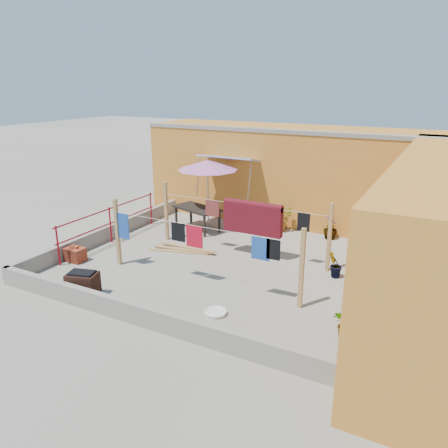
{
  "coord_description": "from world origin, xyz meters",
  "views": [
    {
      "loc": [
        5.0,
        -9.59,
        4.63
      ],
      "look_at": [
        -0.25,
        0.3,
        0.98
      ],
      "focal_mm": 35.0,
      "sensor_mm": 36.0,
      "label": 1
    }
  ],
  "objects_px": {
    "patio_umbrella": "(208,165)",
    "water_jug_a": "(381,262)",
    "water_jug_b": "(377,271)",
    "outdoor_table": "(197,210)",
    "brazier": "(83,284)",
    "plant_back_a": "(280,218)",
    "brick_stack": "(75,254)",
    "green_hose": "(362,265)",
    "white_basin": "(216,312)"
  },
  "relations": [
    {
      "from": "outdoor_table",
      "to": "water_jug_b",
      "type": "relative_size",
      "value": 4.95
    },
    {
      "from": "outdoor_table",
      "to": "water_jug_b",
      "type": "xyz_separation_m",
      "value": [
        5.86,
        -1.04,
        -0.52
      ]
    },
    {
      "from": "outdoor_table",
      "to": "patio_umbrella",
      "type": "bearing_deg",
      "value": 55.82
    },
    {
      "from": "patio_umbrella",
      "to": "white_basin",
      "type": "bearing_deg",
      "value": -58.58
    },
    {
      "from": "patio_umbrella",
      "to": "green_hose",
      "type": "distance_m",
      "value": 5.65
    },
    {
      "from": "brick_stack",
      "to": "white_basin",
      "type": "xyz_separation_m",
      "value": [
        4.74,
        -0.72,
        -0.15
      ]
    },
    {
      "from": "patio_umbrella",
      "to": "water_jug_b",
      "type": "bearing_deg",
      "value": -13.67
    },
    {
      "from": "white_basin",
      "to": "plant_back_a",
      "type": "xyz_separation_m",
      "value": [
        -0.76,
        5.71,
        0.37
      ]
    },
    {
      "from": "brazier",
      "to": "plant_back_a",
      "type": "height_order",
      "value": "plant_back_a"
    },
    {
      "from": "brazier",
      "to": "water_jug_a",
      "type": "bearing_deg",
      "value": 40.1
    },
    {
      "from": "patio_umbrella",
      "to": "brick_stack",
      "type": "bearing_deg",
      "value": -112.91
    },
    {
      "from": "brick_stack",
      "to": "water_jug_b",
      "type": "distance_m",
      "value": 7.91
    },
    {
      "from": "water_jug_b",
      "to": "plant_back_a",
      "type": "relative_size",
      "value": 0.43
    },
    {
      "from": "brazier",
      "to": "green_hose",
      "type": "distance_m",
      "value": 7.05
    },
    {
      "from": "water_jug_b",
      "to": "green_hose",
      "type": "distance_m",
      "value": 0.69
    },
    {
      "from": "patio_umbrella",
      "to": "plant_back_a",
      "type": "xyz_separation_m",
      "value": [
        2.22,
        0.83,
        -1.68
      ]
    },
    {
      "from": "white_basin",
      "to": "water_jug_b",
      "type": "relative_size",
      "value": 1.35
    },
    {
      "from": "patio_umbrella",
      "to": "white_basin",
      "type": "relative_size",
      "value": 4.9
    },
    {
      "from": "patio_umbrella",
      "to": "plant_back_a",
      "type": "distance_m",
      "value": 2.9
    },
    {
      "from": "water_jug_b",
      "to": "plant_back_a",
      "type": "xyz_separation_m",
      "value": [
        -3.42,
        2.2,
        0.26
      ]
    },
    {
      "from": "outdoor_table",
      "to": "brick_stack",
      "type": "distance_m",
      "value": 4.16
    },
    {
      "from": "plant_back_a",
      "to": "white_basin",
      "type": "bearing_deg",
      "value": -82.39
    },
    {
      "from": "brazier",
      "to": "white_basin",
      "type": "distance_m",
      "value": 3.13
    },
    {
      "from": "water_jug_b",
      "to": "brazier",
      "type": "bearing_deg",
      "value": -143.59
    },
    {
      "from": "outdoor_table",
      "to": "brick_stack",
      "type": "bearing_deg",
      "value": -111.84
    },
    {
      "from": "green_hose",
      "to": "white_basin",
      "type": "bearing_deg",
      "value": -118.8
    },
    {
      "from": "patio_umbrella",
      "to": "water_jug_a",
      "type": "relative_size",
      "value": 6.54
    },
    {
      "from": "water_jug_b",
      "to": "outdoor_table",
      "type": "bearing_deg",
      "value": 169.91
    },
    {
      "from": "patio_umbrella",
      "to": "water_jug_a",
      "type": "bearing_deg",
      "value": -7.83
    },
    {
      "from": "brazier",
      "to": "plant_back_a",
      "type": "relative_size",
      "value": 0.92
    },
    {
      "from": "patio_umbrella",
      "to": "water_jug_b",
      "type": "height_order",
      "value": "patio_umbrella"
    },
    {
      "from": "outdoor_table",
      "to": "white_basin",
      "type": "relative_size",
      "value": 3.67
    },
    {
      "from": "brick_stack",
      "to": "white_basin",
      "type": "distance_m",
      "value": 4.8
    },
    {
      "from": "white_basin",
      "to": "green_hose",
      "type": "relative_size",
      "value": 1.01
    },
    {
      "from": "brick_stack",
      "to": "plant_back_a",
      "type": "distance_m",
      "value": 6.39
    },
    {
      "from": "patio_umbrella",
      "to": "brick_stack",
      "type": "xyz_separation_m",
      "value": [
        -1.76,
        -4.17,
        -1.9
      ]
    },
    {
      "from": "brick_stack",
      "to": "green_hose",
      "type": "distance_m",
      "value": 7.7
    },
    {
      "from": "brick_stack",
      "to": "patio_umbrella",
      "type": "bearing_deg",
      "value": 67.09
    },
    {
      "from": "white_basin",
      "to": "green_hose",
      "type": "height_order",
      "value": "white_basin"
    },
    {
      "from": "brazier",
      "to": "green_hose",
      "type": "relative_size",
      "value": 1.6
    },
    {
      "from": "outdoor_table",
      "to": "white_basin",
      "type": "distance_m",
      "value": 5.6
    },
    {
      "from": "white_basin",
      "to": "green_hose",
      "type": "distance_m",
      "value": 4.58
    },
    {
      "from": "patio_umbrella",
      "to": "water_jug_a",
      "type": "distance_m",
      "value": 6.01
    },
    {
      "from": "brick_stack",
      "to": "white_basin",
      "type": "height_order",
      "value": "brick_stack"
    },
    {
      "from": "patio_umbrella",
      "to": "plant_back_a",
      "type": "relative_size",
      "value": 2.83
    },
    {
      "from": "outdoor_table",
      "to": "brick_stack",
      "type": "relative_size",
      "value": 3.42
    },
    {
      "from": "white_basin",
      "to": "outdoor_table",
      "type": "bearing_deg",
      "value": 125.14
    },
    {
      "from": "brazier",
      "to": "patio_umbrella",
      "type": "bearing_deg",
      "value": 89.42
    },
    {
      "from": "brazier",
      "to": "water_jug_a",
      "type": "relative_size",
      "value": 2.12
    },
    {
      "from": "green_hose",
      "to": "patio_umbrella",
      "type": "bearing_deg",
      "value": 170.52
    }
  ]
}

